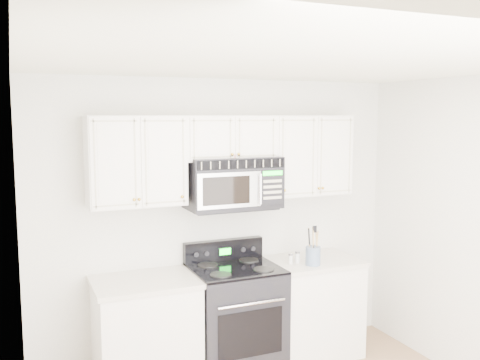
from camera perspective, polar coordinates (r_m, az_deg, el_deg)
room at (r=3.46m, az=8.62°, el=-9.45°), size 3.51×3.51×2.61m
base_cabinet_left at (r=4.74m, az=-9.99°, el=-16.12°), size 0.86×0.65×0.92m
base_cabinet_right at (r=5.30m, az=7.59°, el=-13.53°), size 0.86×0.65×0.92m
range at (r=4.94m, az=-0.52°, el=-14.32°), size 0.77×0.70×1.12m
upper_cabinets at (r=4.76m, az=-1.35°, el=2.83°), size 2.44×0.37×0.75m
microwave at (r=4.75m, az=-0.77°, el=-0.26°), size 0.83×0.46×0.46m
utensil_crock at (r=4.94m, az=7.80°, el=-7.89°), size 0.14×0.14×0.36m
shaker_salt at (r=4.96m, az=5.41°, el=-8.34°), size 0.04×0.04×0.10m
shaker_pepper at (r=4.99m, az=6.14°, el=-8.17°), size 0.05×0.05×0.11m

